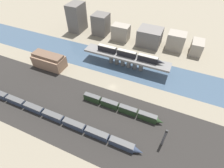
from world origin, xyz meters
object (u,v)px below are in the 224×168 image
(train_on_bridge, at_px, (129,54))
(signal_tower, at_px, (164,138))
(train_yard_near, at_px, (46,113))
(train_yard_mid, at_px, (120,108))
(warehouse_building, at_px, (49,61))

(train_on_bridge, xyz_separation_m, signal_tower, (33.42, -46.52, -4.84))
(train_yard_near, xyz_separation_m, signal_tower, (58.20, 8.36, 3.69))
(train_on_bridge, relative_size, train_yard_near, 0.44)
(train_yard_mid, distance_m, warehouse_building, 59.88)
(train_yard_mid, relative_size, warehouse_building, 2.06)
(train_yard_mid, xyz_separation_m, signal_tower, (24.34, -10.09, 3.38))
(train_on_bridge, bearing_deg, warehouse_building, -156.96)
(train_yard_near, height_order, warehouse_building, warehouse_building)
(train_yard_near, relative_size, warehouse_building, 4.76)
(train_on_bridge, distance_m, signal_tower, 57.48)
(warehouse_building, bearing_deg, train_on_bridge, 23.04)
(signal_tower, bearing_deg, warehouse_building, 162.52)
(train_yard_near, bearing_deg, train_on_bridge, 65.69)
(train_yard_mid, relative_size, signal_tower, 3.93)
(warehouse_building, xyz_separation_m, signal_tower, (82.06, -25.84, 0.83))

